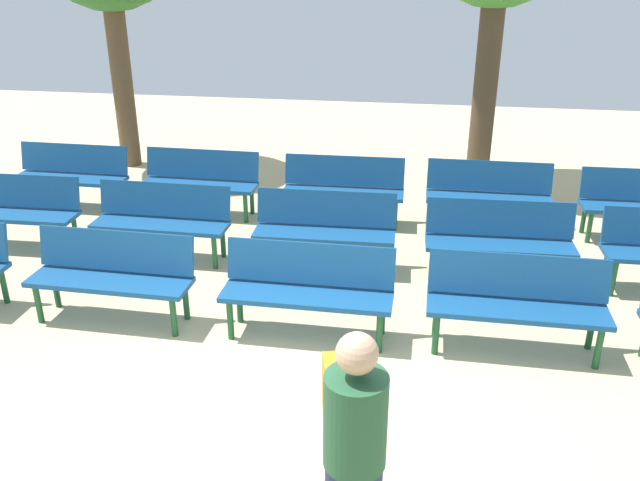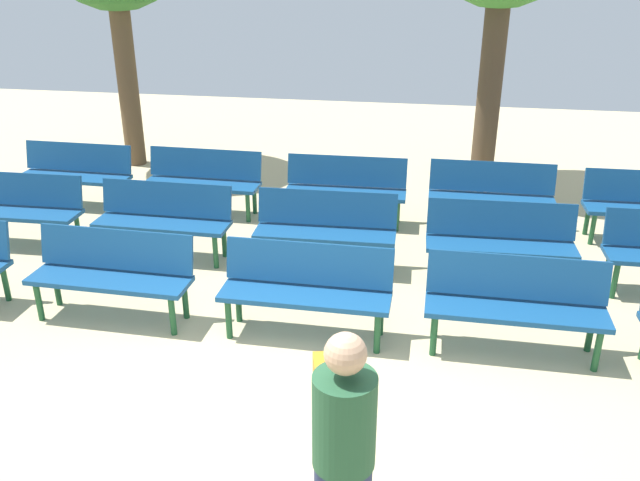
{
  "view_description": "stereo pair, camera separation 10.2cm",
  "coord_description": "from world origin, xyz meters",
  "px_view_note": "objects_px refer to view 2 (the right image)",
  "views": [
    {
      "loc": [
        1.02,
        -3.86,
        3.38
      ],
      "look_at": [
        0.0,
        2.52,
        0.55
      ],
      "focal_mm": 37.26,
      "sensor_mm": 36.0,
      "label": 1
    },
    {
      "loc": [
        1.12,
        -3.84,
        3.38
      ],
      "look_at": [
        0.0,
        2.52,
        0.55
      ],
      "focal_mm": 37.26,
      "sensor_mm": 36.0,
      "label": 2
    }
  ],
  "objects_px": {
    "bench_r1_c1": "(164,216)",
    "bench_r2_c2": "(346,186)",
    "bench_r0_c1": "(112,270)",
    "bench_r0_c3": "(516,300)",
    "bench_r1_c2": "(326,226)",
    "bench_r2_c0": "(76,171)",
    "bench_r1_c3": "(500,238)",
    "bench_r2_c3": "(491,192)",
    "bench_r0_c2": "(306,285)",
    "bench_r1_c0": "(18,205)",
    "visitor_with_backpack": "(343,445)",
    "bench_r2_c1": "(203,178)"
  },
  "relations": [
    {
      "from": "bench_r1_c2",
      "to": "bench_r2_c0",
      "type": "height_order",
      "value": "same"
    },
    {
      "from": "bench_r1_c0",
      "to": "bench_r1_c3",
      "type": "xyz_separation_m",
      "value": [
        5.78,
        0.0,
        0.0
      ]
    },
    {
      "from": "bench_r2_c1",
      "to": "bench_r2_c3",
      "type": "height_order",
      "value": "same"
    },
    {
      "from": "bench_r2_c2",
      "to": "bench_r1_c2",
      "type": "bearing_deg",
      "value": -92.6
    },
    {
      "from": "bench_r0_c1",
      "to": "bench_r1_c0",
      "type": "relative_size",
      "value": 1.0
    },
    {
      "from": "bench_r0_c1",
      "to": "bench_r0_c3",
      "type": "xyz_separation_m",
      "value": [
        3.85,
        0.06,
        0.0
      ]
    },
    {
      "from": "bench_r0_c2",
      "to": "visitor_with_backpack",
      "type": "xyz_separation_m",
      "value": [
        0.71,
        -2.6,
        0.43
      ]
    },
    {
      "from": "bench_r2_c1",
      "to": "bench_r2_c3",
      "type": "bearing_deg",
      "value": 1.99
    },
    {
      "from": "bench_r1_c1",
      "to": "bench_r1_c3",
      "type": "relative_size",
      "value": 0.99
    },
    {
      "from": "bench_r2_c2",
      "to": "bench_r2_c3",
      "type": "bearing_deg",
      "value": 1.11
    },
    {
      "from": "bench_r2_c1",
      "to": "bench_r2_c3",
      "type": "distance_m",
      "value": 3.88
    },
    {
      "from": "bench_r0_c3",
      "to": "bench_r2_c0",
      "type": "distance_m",
      "value": 6.46
    },
    {
      "from": "bench_r2_c0",
      "to": "bench_r2_c3",
      "type": "distance_m",
      "value": 5.77
    },
    {
      "from": "bench_r0_c3",
      "to": "bench_r0_c2",
      "type": "bearing_deg",
      "value": -178.31
    },
    {
      "from": "bench_r1_c3",
      "to": "bench_r1_c1",
      "type": "bearing_deg",
      "value": 178.47
    },
    {
      "from": "bench_r2_c2",
      "to": "bench_r2_c0",
      "type": "bearing_deg",
      "value": 179.12
    },
    {
      "from": "bench_r0_c3",
      "to": "bench_r1_c3",
      "type": "distance_m",
      "value": 1.43
    },
    {
      "from": "bench_r1_c2",
      "to": "bench_r0_c2",
      "type": "bearing_deg",
      "value": -89.18
    },
    {
      "from": "bench_r0_c1",
      "to": "bench_r1_c1",
      "type": "relative_size",
      "value": 1.0
    },
    {
      "from": "bench_r0_c1",
      "to": "bench_r1_c0",
      "type": "height_order",
      "value": "same"
    },
    {
      "from": "bench_r0_c3",
      "to": "bench_r2_c0",
      "type": "bearing_deg",
      "value": 154.39
    },
    {
      "from": "bench_r2_c2",
      "to": "bench_r2_c3",
      "type": "height_order",
      "value": "same"
    },
    {
      "from": "bench_r0_c3",
      "to": "visitor_with_backpack",
      "type": "relative_size",
      "value": 0.97
    },
    {
      "from": "bench_r1_c0",
      "to": "bench_r2_c2",
      "type": "distance_m",
      "value": 4.13
    },
    {
      "from": "bench_r0_c1",
      "to": "visitor_with_backpack",
      "type": "distance_m",
      "value": 3.73
    },
    {
      "from": "bench_r0_c2",
      "to": "bench_r1_c0",
      "type": "relative_size",
      "value": 0.99
    },
    {
      "from": "bench_r0_c1",
      "to": "bench_r2_c1",
      "type": "relative_size",
      "value": 1.0
    },
    {
      "from": "bench_r1_c1",
      "to": "bench_r1_c3",
      "type": "distance_m",
      "value": 3.87
    },
    {
      "from": "bench_r2_c2",
      "to": "bench_r0_c3",
      "type": "bearing_deg",
      "value": -56.96
    },
    {
      "from": "bench_r2_c3",
      "to": "bench_r2_c0",
      "type": "bearing_deg",
      "value": -179.39
    },
    {
      "from": "bench_r2_c2",
      "to": "visitor_with_backpack",
      "type": "xyz_separation_m",
      "value": [
        0.74,
        -5.49,
        0.43
      ]
    },
    {
      "from": "bench_r1_c1",
      "to": "bench_r2_c2",
      "type": "xyz_separation_m",
      "value": [
        1.97,
        1.45,
        0.0
      ]
    },
    {
      "from": "bench_r1_c0",
      "to": "bench_r2_c1",
      "type": "height_order",
      "value": "same"
    },
    {
      "from": "bench_r0_c1",
      "to": "bench_r2_c2",
      "type": "relative_size",
      "value": 1.0
    },
    {
      "from": "bench_r1_c2",
      "to": "visitor_with_backpack",
      "type": "relative_size",
      "value": 0.98
    },
    {
      "from": "bench_r0_c1",
      "to": "bench_r2_c3",
      "type": "xyz_separation_m",
      "value": [
        3.8,
        2.98,
        0.0
      ]
    },
    {
      "from": "bench_r0_c1",
      "to": "bench_r2_c2",
      "type": "height_order",
      "value": "same"
    },
    {
      "from": "bench_r2_c0",
      "to": "bench_r2_c3",
      "type": "xyz_separation_m",
      "value": [
        5.77,
        0.1,
        0.0
      ]
    },
    {
      "from": "bench_r1_c0",
      "to": "bench_r2_c1",
      "type": "relative_size",
      "value": 1.0
    },
    {
      "from": "bench_r0_c1",
      "to": "bench_r2_c0",
      "type": "height_order",
      "value": "same"
    },
    {
      "from": "bench_r1_c3",
      "to": "bench_r2_c3",
      "type": "bearing_deg",
      "value": 88.5
    },
    {
      "from": "bench_r0_c2",
      "to": "bench_r1_c3",
      "type": "bearing_deg",
      "value": 38.51
    },
    {
      "from": "bench_r1_c0",
      "to": "visitor_with_backpack",
      "type": "bearing_deg",
      "value": -42.83
    },
    {
      "from": "bench_r0_c3",
      "to": "bench_r2_c0",
      "type": "xyz_separation_m",
      "value": [
        -5.81,
        2.83,
        0.0
      ]
    },
    {
      "from": "bench_r0_c3",
      "to": "bench_r2_c0",
      "type": "relative_size",
      "value": 1.0
    },
    {
      "from": "bench_r0_c2",
      "to": "bench_r1_c3",
      "type": "relative_size",
      "value": 0.99
    },
    {
      "from": "bench_r2_c1",
      "to": "visitor_with_backpack",
      "type": "distance_m",
      "value": 6.15
    },
    {
      "from": "bench_r1_c1",
      "to": "bench_r2_c3",
      "type": "distance_m",
      "value": 4.15
    },
    {
      "from": "bench_r1_c3",
      "to": "bench_r0_c2",
      "type": "bearing_deg",
      "value": -143.73
    },
    {
      "from": "bench_r0_c3",
      "to": "bench_r2_c1",
      "type": "relative_size",
      "value": 1.0
    }
  ]
}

